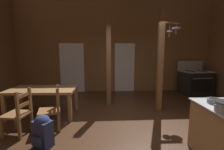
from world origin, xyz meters
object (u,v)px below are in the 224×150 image
at_px(mixing_bowl_on_counter, 215,101).
at_px(ladderback_chair_near_window, 52,109).
at_px(dining_table, 43,92).
at_px(backpack, 43,130).
at_px(stove_range, 195,82).
at_px(ladderback_chair_by_post, 19,113).

bearing_deg(mixing_bowl_on_counter, ladderback_chair_near_window, 160.59).
height_order(ladderback_chair_near_window, mixing_bowl_on_counter, mixing_bowl_on_counter).
bearing_deg(mixing_bowl_on_counter, dining_table, 151.75).
xyz_separation_m(dining_table, backpack, (0.51, -1.43, -0.34)).
relative_size(stove_range, ladderback_chair_near_window, 1.39).
relative_size(dining_table, mixing_bowl_on_counter, 8.18).
distance_m(stove_range, ladderback_chair_near_window, 5.54).
relative_size(ladderback_chair_near_window, mixing_bowl_on_counter, 4.51).
xyz_separation_m(backpack, mixing_bowl_on_counter, (2.85, -0.37, 0.60)).
height_order(stove_range, ladderback_chair_near_window, stove_range).
bearing_deg(mixing_bowl_on_counter, backpack, 172.53).
distance_m(ladderback_chair_by_post, backpack, 0.79).
bearing_deg(ladderback_chair_by_post, stove_range, 28.01).
bearing_deg(backpack, dining_table, 109.53).
xyz_separation_m(ladderback_chair_near_window, mixing_bowl_on_counter, (2.89, -1.02, 0.47)).
xyz_separation_m(ladderback_chair_by_post, backpack, (0.63, -0.45, -0.14)).
bearing_deg(backpack, stove_range, 34.84).
height_order(ladderback_chair_by_post, mixing_bowl_on_counter, mixing_bowl_on_counter).
bearing_deg(stove_range, mixing_bowl_on_counter, -117.65).
height_order(ladderback_chair_by_post, backpack, ladderback_chair_by_post).
xyz_separation_m(stove_range, backpack, (-4.80, -3.34, -0.17)).
distance_m(dining_table, backpack, 1.56).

